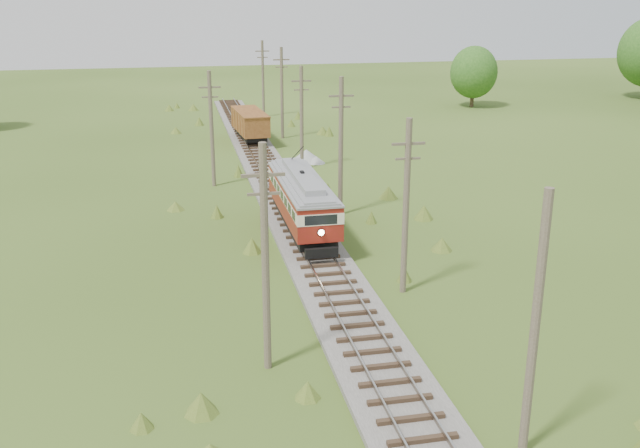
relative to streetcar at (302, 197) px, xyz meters
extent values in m
cube|color=#605B54|center=(0.00, 6.63, -2.27)|extent=(3.60, 96.00, 0.25)
cube|color=#726659|center=(-0.72, 6.63, -1.91)|extent=(0.08, 96.00, 0.17)
cube|color=#726659|center=(0.72, 6.63, -1.91)|extent=(0.08, 96.00, 0.17)
cube|color=#2D2116|center=(0.00, 6.63, -2.07)|extent=(2.40, 96.00, 0.16)
cube|color=black|center=(0.00, 0.00, -1.44)|extent=(2.16, 9.89, 0.40)
cube|color=maroon|center=(0.00, 0.00, -0.54)|extent=(2.53, 10.75, 0.98)
cube|color=#F0E4C4|center=(0.00, 0.00, 0.26)|extent=(2.56, 10.80, 0.63)
cube|color=black|center=(0.00, 0.00, 0.26)|extent=(2.58, 10.32, 0.49)
cube|color=maroon|center=(0.00, 0.00, 0.71)|extent=(2.53, 10.75, 0.27)
cube|color=gray|center=(0.00, 0.00, 1.01)|extent=(2.58, 10.85, 0.34)
cube|color=gray|center=(0.00, 0.00, 1.31)|extent=(1.15, 8.06, 0.36)
sphere|color=#FFF2BF|center=(0.01, -5.45, -0.41)|extent=(0.32, 0.32, 0.32)
cylinder|color=black|center=(0.00, 1.61, 2.32)|extent=(0.06, 4.17, 1.73)
cylinder|color=black|center=(-0.66, -4.06, -1.48)|extent=(0.11, 0.72, 0.72)
cylinder|color=black|center=(0.68, -4.06, -1.48)|extent=(0.11, 0.72, 0.72)
cylinder|color=black|center=(-0.68, 4.06, -1.48)|extent=(0.11, 0.72, 0.72)
cylinder|color=black|center=(0.66, 4.07, -1.48)|extent=(0.11, 0.72, 0.72)
cube|color=black|center=(0.00, 28.07, -1.51)|extent=(2.46, 6.83, 0.47)
cube|color=brown|center=(0.00, 28.07, -0.35)|extent=(3.00, 7.61, 1.86)
cube|color=brown|center=(0.00, 28.07, 0.63)|extent=(3.06, 7.77, 0.11)
cylinder|color=black|center=(-0.52, 25.79, -1.47)|extent=(0.17, 0.75, 0.74)
cylinder|color=black|center=(0.87, 25.90, -1.47)|extent=(0.17, 0.75, 0.74)
cylinder|color=black|center=(-0.87, 30.24, -1.47)|extent=(0.17, 0.75, 0.74)
cylinder|color=black|center=(0.52, 30.35, -1.47)|extent=(0.17, 0.75, 0.74)
cone|color=gray|center=(3.84, 19.18, -1.88)|extent=(2.78, 2.78, 1.04)
cone|color=gray|center=(4.54, 18.31, -2.09)|extent=(1.57, 1.57, 0.61)
cylinder|color=brown|center=(3.10, -22.37, 2.00)|extent=(0.30, 0.30, 8.80)
cylinder|color=brown|center=(3.30, -9.37, 1.90)|extent=(0.30, 0.30, 8.60)
cube|color=brown|center=(3.30, -9.37, 5.00)|extent=(1.60, 0.12, 0.12)
cube|color=brown|center=(3.30, -9.37, 4.30)|extent=(1.20, 0.10, 0.10)
cylinder|color=brown|center=(3.20, 3.63, 2.10)|extent=(0.30, 0.30, 9.00)
cube|color=brown|center=(3.20, 3.63, 5.40)|extent=(1.60, 0.12, 0.12)
cube|color=brown|center=(3.20, 3.63, 4.70)|extent=(1.20, 0.10, 0.10)
cylinder|color=brown|center=(3.00, 16.63, 1.80)|extent=(0.30, 0.30, 8.40)
cube|color=brown|center=(3.00, 16.63, 4.80)|extent=(1.60, 0.12, 0.12)
cube|color=brown|center=(3.00, 16.63, 4.10)|extent=(1.20, 0.10, 0.10)
cylinder|color=brown|center=(3.40, 29.63, 2.05)|extent=(0.30, 0.30, 8.90)
cube|color=brown|center=(3.40, 29.63, 5.30)|extent=(1.60, 0.12, 0.12)
cube|color=brown|center=(3.40, 29.63, 4.60)|extent=(1.20, 0.10, 0.10)
cylinder|color=brown|center=(3.20, 42.63, 1.95)|extent=(0.30, 0.30, 8.70)
cube|color=brown|center=(3.20, 42.63, 5.10)|extent=(1.60, 0.12, 0.12)
cube|color=brown|center=(3.20, 42.63, 4.40)|extent=(1.20, 0.10, 0.10)
cylinder|color=brown|center=(-4.20, -15.37, 2.10)|extent=(0.30, 0.30, 9.00)
cube|color=brown|center=(-4.20, -15.37, 5.40)|extent=(1.60, 0.12, 0.12)
cube|color=brown|center=(-4.20, -15.37, 4.70)|extent=(1.20, 0.10, 0.10)
cylinder|color=brown|center=(-4.50, 12.63, 1.90)|extent=(0.30, 0.30, 8.60)
cube|color=brown|center=(-4.50, 12.63, 5.00)|extent=(1.60, 0.12, 0.12)
cube|color=brown|center=(-4.50, 12.63, 4.30)|extent=(1.20, 0.10, 0.10)
cylinder|color=#38281C|center=(30.00, 44.63, -1.14)|extent=(0.50, 0.50, 2.52)
ellipsoid|color=#265419|center=(30.00, 44.63, 1.94)|extent=(5.88, 5.88, 6.47)
camera|label=1|loc=(-7.24, -40.14, 11.74)|focal=40.00mm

